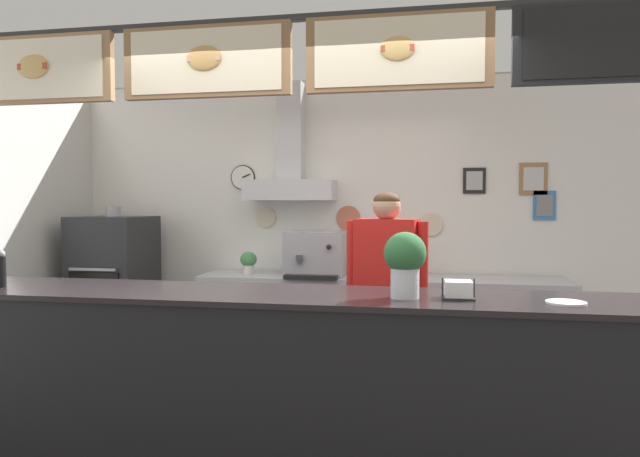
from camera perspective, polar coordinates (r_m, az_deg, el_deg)
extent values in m
cube|color=#9E9E99|center=(5.62, 2.91, 0.83)|extent=(5.69, 0.12, 2.81)
cube|color=white|center=(5.55, 2.82, 0.81)|extent=(5.65, 0.01, 2.77)
cylinder|color=black|center=(5.78, -7.89, 5.19)|extent=(0.25, 0.02, 0.25)
cylinder|color=white|center=(5.77, -7.93, 5.20)|extent=(0.23, 0.01, 0.23)
cube|color=black|center=(5.75, -7.57, 5.37)|extent=(0.09, 0.01, 0.04)
cylinder|color=beige|center=(5.70, -5.58, 1.17)|extent=(0.21, 0.02, 0.21)
cylinder|color=#C1664C|center=(5.53, 2.92, 1.10)|extent=(0.24, 0.02, 0.24)
cylinder|color=beige|center=(5.49, 11.28, 0.42)|extent=(0.23, 0.02, 0.23)
cube|color=#997047|center=(5.59, 21.01, 4.77)|extent=(0.25, 0.02, 0.30)
cube|color=silver|center=(5.58, 21.02, 4.77)|extent=(0.18, 0.01, 0.22)
cube|color=black|center=(5.51, 15.53, 4.74)|extent=(0.21, 0.02, 0.25)
cube|color=#ADADAD|center=(5.50, 15.53, 4.74)|extent=(0.15, 0.01, 0.18)
cube|color=teal|center=(5.60, 21.99, 2.21)|extent=(0.20, 0.02, 0.27)
cube|color=gray|center=(5.59, 22.02, 2.21)|extent=(0.14, 0.01, 0.20)
cube|color=silver|center=(5.48, -3.08, 3.95)|extent=(0.88, 0.36, 0.20)
cube|color=silver|center=(5.58, -2.95, 9.87)|extent=(0.24, 0.24, 0.95)
cube|color=#2D2D2D|center=(3.58, -2.05, 20.75)|extent=(4.69, 0.04, 0.04)
cube|color=#9E754C|center=(4.22, -26.98, 14.28)|extent=(1.08, 0.05, 0.44)
cube|color=#F2E5C6|center=(4.19, -27.22, 14.33)|extent=(0.97, 0.01, 0.39)
ellipsoid|color=#DBAD60|center=(4.19, -27.33, 14.51)|extent=(0.22, 0.04, 0.16)
cube|color=#B74233|center=(4.18, -27.40, 14.52)|extent=(0.21, 0.01, 0.04)
cube|color=olive|center=(3.65, -11.56, 16.40)|extent=(1.08, 0.05, 0.44)
cube|color=beige|center=(3.62, -11.73, 16.50)|extent=(0.97, 0.01, 0.39)
ellipsoid|color=tan|center=(3.62, -11.81, 16.71)|extent=(0.22, 0.04, 0.15)
cube|color=tan|center=(3.61, -11.86, 16.74)|extent=(0.21, 0.01, 0.04)
cube|color=olive|center=(3.41, 7.97, 17.44)|extent=(1.08, 0.05, 0.44)
cube|color=beige|center=(3.38, 7.95, 17.57)|extent=(0.97, 0.01, 0.39)
ellipsoid|color=#DBAD60|center=(3.37, 7.94, 17.80)|extent=(0.20, 0.04, 0.14)
cube|color=#B74233|center=(3.36, 7.94, 17.84)|extent=(0.19, 0.01, 0.04)
cube|color=black|center=(3.56, 28.05, 16.54)|extent=(1.08, 0.05, 0.44)
cube|color=black|center=(3.53, 28.20, 16.65)|extent=(0.97, 0.01, 0.39)
cube|color=black|center=(3.22, -3.44, -16.41)|extent=(4.93, 0.65, 1.05)
cube|color=black|center=(3.09, -3.47, -6.86)|extent=(5.02, 0.69, 0.03)
cube|color=#B7BABF|center=(5.30, 6.07, -9.73)|extent=(3.38, 0.62, 0.90)
cube|color=#929499|center=(5.37, 6.05, -12.73)|extent=(3.21, 0.57, 0.02)
cube|color=#232326|center=(5.88, -20.32, -5.92)|extent=(0.67, 0.67, 1.45)
cube|color=black|center=(5.57, -22.17, -5.21)|extent=(0.50, 0.02, 0.20)
cube|color=#A3A5AD|center=(5.54, -22.30, -3.90)|extent=(0.47, 0.02, 0.02)
cylinder|color=#A3A5AD|center=(5.82, -20.43, 1.66)|extent=(0.14, 0.14, 0.10)
cube|color=#232328|center=(4.21, 6.77, -13.17)|extent=(0.36, 0.25, 0.87)
cube|color=red|center=(4.07, 6.82, -3.22)|extent=(0.47, 0.29, 0.60)
cylinder|color=red|center=(4.02, 10.47, -2.89)|extent=(0.08, 0.08, 0.51)
cylinder|color=red|center=(4.14, 3.29, -2.70)|extent=(0.08, 0.08, 0.51)
sphere|color=tan|center=(4.05, 6.85, 2.27)|extent=(0.20, 0.20, 0.20)
ellipsoid|color=#4C331E|center=(4.05, 6.86, 2.91)|extent=(0.19, 0.19, 0.11)
cube|color=#A3A5AD|center=(5.26, -0.37, -2.57)|extent=(0.54, 0.48, 0.42)
cylinder|color=#4C4C51|center=(5.02, -2.15, -3.05)|extent=(0.06, 0.06, 0.06)
cube|color=black|center=(5.01, -0.96, -5.00)|extent=(0.48, 0.10, 0.04)
sphere|color=black|center=(4.97, 0.91, -1.89)|extent=(0.04, 0.04, 0.04)
cylinder|color=beige|center=(5.44, -7.33, -4.19)|extent=(0.11, 0.11, 0.09)
ellipsoid|color=#47894C|center=(5.43, -7.34, -3.15)|extent=(0.16, 0.16, 0.14)
cylinder|color=#4C4C51|center=(5.22, 8.79, -4.42)|extent=(0.13, 0.13, 0.09)
ellipsoid|color=#387A3D|center=(5.21, 8.80, -3.03)|extent=(0.23, 0.23, 0.21)
cylinder|color=white|center=(2.99, 23.88, -6.96)|extent=(0.19, 0.19, 0.01)
cylinder|color=silver|center=(2.93, 8.68, -5.52)|extent=(0.15, 0.15, 0.16)
cylinder|color=gray|center=(2.93, 8.68, -6.51)|extent=(0.14, 0.14, 0.05)
ellipsoid|color=#2D6638|center=(2.91, 8.70, -2.48)|extent=(0.22, 0.22, 0.22)
cylinder|color=black|center=(3.76, -29.81, -3.89)|extent=(0.05, 0.05, 0.18)
sphere|color=gray|center=(3.75, -29.85, -2.26)|extent=(0.04, 0.04, 0.04)
cube|color=#262628|center=(2.99, 13.96, -6.85)|extent=(0.16, 0.16, 0.01)
cylinder|color=#262628|center=(2.97, 12.43, -5.95)|extent=(0.01, 0.01, 0.10)
cylinder|color=#262628|center=(2.98, 15.51, -5.96)|extent=(0.01, 0.01, 0.10)
cube|color=white|center=(2.98, 13.97, -6.06)|extent=(0.14, 0.14, 0.09)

